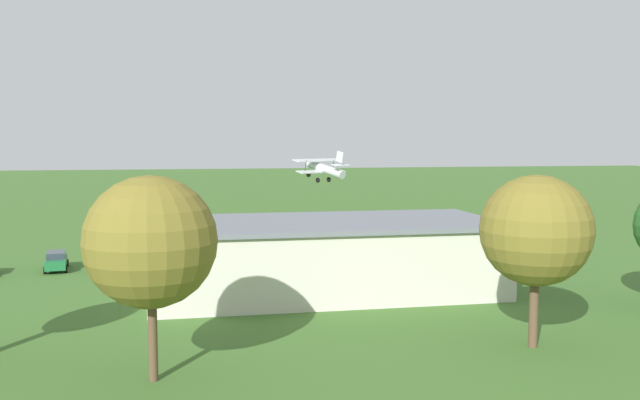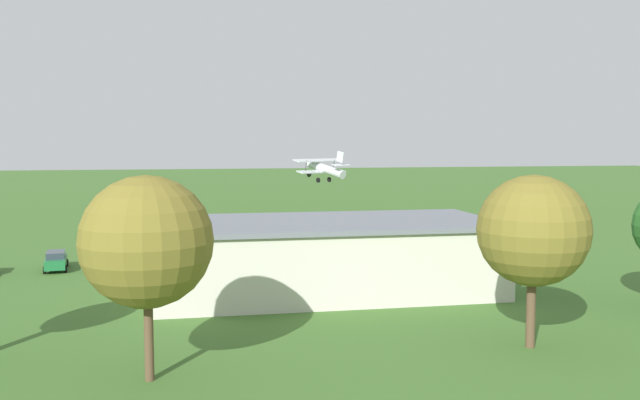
% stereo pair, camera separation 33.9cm
% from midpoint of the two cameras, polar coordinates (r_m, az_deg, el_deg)
% --- Properties ---
extents(ground_plane, '(400.00, 400.00, 0.00)m').
position_cam_midpoint_polar(ground_plane, '(81.86, -4.73, -2.96)').
color(ground_plane, '#3D6628').
extents(hangar, '(26.21, 12.79, 5.44)m').
position_cam_midpoint_polar(hangar, '(50.46, 0.19, -4.82)').
color(hangar, beige).
rests_on(hangar, ground_plane).
extents(biplane, '(7.46, 7.20, 4.05)m').
position_cam_midpoint_polar(biplane, '(84.14, 0.20, 2.73)').
color(biplane, silver).
extents(car_silver, '(2.07, 4.14, 1.60)m').
position_cam_midpoint_polar(car_silver, '(65.26, 7.72, -4.30)').
color(car_silver, '#B7B7BC').
rests_on(car_silver, ground_plane).
extents(car_red, '(2.18, 4.53, 1.55)m').
position_cam_midpoint_polar(car_red, '(61.39, -15.62, -5.05)').
color(car_red, red).
rests_on(car_red, ground_plane).
extents(car_green, '(2.38, 4.75, 1.66)m').
position_cam_midpoint_polar(car_green, '(63.55, -21.87, -4.84)').
color(car_green, '#1E6B38').
rests_on(car_green, ground_plane).
extents(person_by_parked_cars, '(0.46, 0.46, 1.70)m').
position_cam_midpoint_polar(person_by_parked_cars, '(66.94, 0.89, -4.00)').
color(person_by_parked_cars, '#B23333').
rests_on(person_by_parked_cars, ground_plane).
extents(person_at_fence_line, '(0.49, 0.49, 1.74)m').
position_cam_midpoint_polar(person_at_fence_line, '(66.92, -2.65, -3.99)').
color(person_at_fence_line, beige).
rests_on(person_at_fence_line, ground_plane).
extents(person_near_hangar_door, '(0.45, 0.45, 1.65)m').
position_cam_midpoint_polar(person_near_hangar_door, '(64.43, -13.96, -4.53)').
color(person_near_hangar_door, '#33723F').
rests_on(person_near_hangar_door, ground_plane).
extents(person_crossing_taxiway, '(0.50, 0.50, 1.73)m').
position_cam_midpoint_polar(person_crossing_taxiway, '(65.76, -4.27, -4.16)').
color(person_crossing_taxiway, '#72338C').
rests_on(person_crossing_taxiway, ground_plane).
extents(person_beside_truck, '(0.46, 0.46, 1.68)m').
position_cam_midpoint_polar(person_beside_truck, '(70.71, 6.73, -3.56)').
color(person_beside_truck, '#3F3F47').
rests_on(person_beside_truck, ground_plane).
extents(tree_behind_hangar_left, '(6.12, 6.12, 9.59)m').
position_cam_midpoint_polar(tree_behind_hangar_left, '(38.13, 17.82, -2.53)').
color(tree_behind_hangar_left, brown).
rests_on(tree_behind_hangar_left, ground_plane).
extents(tree_at_field_edge, '(6.27, 6.27, 9.83)m').
position_cam_midpoint_polar(tree_at_field_edge, '(32.14, -14.64, -3.51)').
color(tree_at_field_edge, brown).
rests_on(tree_at_field_edge, ground_plane).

